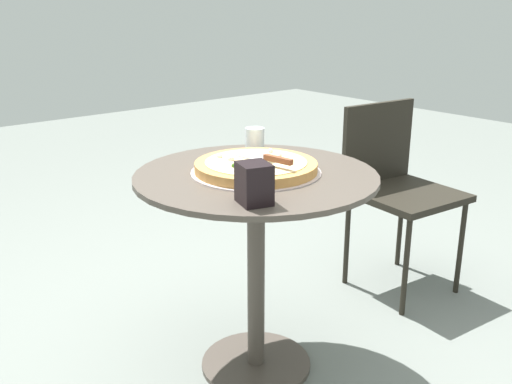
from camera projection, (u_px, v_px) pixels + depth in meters
ground_plane at (256, 365)px, 2.16m from camera, size 10.00×10.00×0.00m
patio_table at (256, 225)px, 1.99m from camera, size 0.81×0.81×0.74m
pizza_on_tray at (256, 167)px, 1.93m from camera, size 0.43×0.43×0.06m
pizza_server at (266, 158)px, 1.87m from camera, size 0.21×0.09×0.02m
drinking_cup at (255, 140)px, 2.19m from camera, size 0.07×0.07×0.09m
napkin_dispenser at (254, 184)px, 1.62m from camera, size 0.12×0.11×0.12m
patio_chair_far at (396, 180)px, 2.64m from camera, size 0.46×0.46×0.84m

